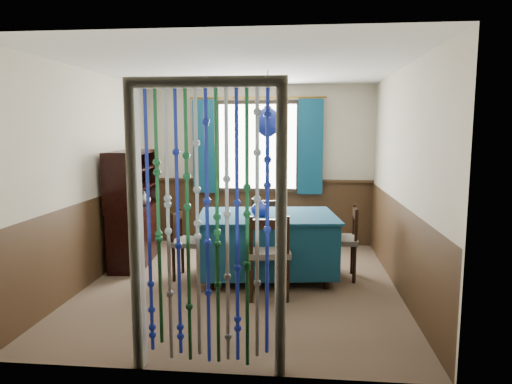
# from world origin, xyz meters

# --- Properties ---
(floor) EXTENTS (4.00, 4.00, 0.00)m
(floor) POSITION_xyz_m (0.00, 0.00, 0.00)
(floor) COLOR brown
(floor) RESTS_ON ground
(ceiling) EXTENTS (4.00, 4.00, 0.00)m
(ceiling) POSITION_xyz_m (0.00, 0.00, 2.50)
(ceiling) COLOR silver
(ceiling) RESTS_ON ground
(wall_back) EXTENTS (3.60, 0.00, 3.60)m
(wall_back) POSITION_xyz_m (0.00, 2.00, 1.25)
(wall_back) COLOR #BDB39A
(wall_back) RESTS_ON ground
(wall_front) EXTENTS (3.60, 0.00, 3.60)m
(wall_front) POSITION_xyz_m (0.00, -2.00, 1.25)
(wall_front) COLOR #BDB39A
(wall_front) RESTS_ON ground
(wall_left) EXTENTS (0.00, 4.00, 4.00)m
(wall_left) POSITION_xyz_m (-1.80, 0.00, 1.25)
(wall_left) COLOR #BDB39A
(wall_left) RESTS_ON ground
(wall_right) EXTENTS (0.00, 4.00, 4.00)m
(wall_right) POSITION_xyz_m (1.80, 0.00, 1.25)
(wall_right) COLOR #BDB39A
(wall_right) RESTS_ON ground
(wainscot_back) EXTENTS (3.60, 0.00, 3.60)m
(wainscot_back) POSITION_xyz_m (0.00, 1.99, 0.50)
(wainscot_back) COLOR #3A2616
(wainscot_back) RESTS_ON ground
(wainscot_front) EXTENTS (3.60, 0.00, 3.60)m
(wainscot_front) POSITION_xyz_m (0.00, -1.99, 0.50)
(wainscot_front) COLOR #3A2616
(wainscot_front) RESTS_ON ground
(wainscot_left) EXTENTS (0.00, 4.00, 4.00)m
(wainscot_left) POSITION_xyz_m (-1.79, 0.00, 0.50)
(wainscot_left) COLOR #3A2616
(wainscot_left) RESTS_ON ground
(wainscot_right) EXTENTS (0.00, 4.00, 4.00)m
(wainscot_right) POSITION_xyz_m (1.79, 0.00, 0.50)
(wainscot_right) COLOR #3A2616
(wainscot_right) RESTS_ON ground
(window) EXTENTS (1.32, 0.12, 1.42)m
(window) POSITION_xyz_m (0.00, 1.95, 1.55)
(window) COLOR black
(window) RESTS_ON wall_back
(doorway) EXTENTS (1.16, 0.12, 2.18)m
(doorway) POSITION_xyz_m (0.00, -1.94, 1.05)
(doorway) COLOR silver
(doorway) RESTS_ON ground
(dining_table) EXTENTS (1.77, 1.33, 0.79)m
(dining_table) POSITION_xyz_m (0.28, 0.26, 0.46)
(dining_table) COLOR navy
(dining_table) RESTS_ON floor
(chair_near) EXTENTS (0.51, 0.49, 0.93)m
(chair_near) POSITION_xyz_m (0.34, -0.40, 0.49)
(chair_near) COLOR black
(chair_near) RESTS_ON floor
(chair_far) EXTENTS (0.48, 0.46, 0.85)m
(chair_far) POSITION_xyz_m (0.20, 1.00, 0.46)
(chair_far) COLOR black
(chair_far) RESTS_ON floor
(chair_left) EXTENTS (0.42, 0.44, 0.84)m
(chair_left) POSITION_xyz_m (-0.69, 0.18, 0.45)
(chair_left) COLOR black
(chair_left) RESTS_ON floor
(chair_right) EXTENTS (0.44, 0.46, 0.89)m
(chair_right) POSITION_xyz_m (1.19, 0.36, 0.47)
(chair_right) COLOR black
(chair_right) RESTS_ON floor
(sideboard) EXTENTS (0.51, 1.20, 1.53)m
(sideboard) POSITION_xyz_m (-1.58, 0.73, 0.55)
(sideboard) COLOR black
(sideboard) RESTS_ON floor
(pendant_lamp) EXTENTS (0.28, 0.28, 0.77)m
(pendant_lamp) POSITION_xyz_m (0.28, 0.26, 1.90)
(pendant_lamp) COLOR olive
(pendant_lamp) RESTS_ON ceiling
(vase_table) EXTENTS (0.25, 0.25, 0.20)m
(vase_table) POSITION_xyz_m (0.20, 0.15, 0.89)
(vase_table) COLOR navy
(vase_table) RESTS_ON dining_table
(bowl_shelf) EXTENTS (0.22, 0.22, 0.05)m
(bowl_shelf) POSITION_xyz_m (-1.52, 0.50, 1.07)
(bowl_shelf) COLOR beige
(bowl_shelf) RESTS_ON sideboard
(vase_sideboard) EXTENTS (0.24, 0.24, 0.20)m
(vase_sideboard) POSITION_xyz_m (-1.52, 1.01, 0.87)
(vase_sideboard) COLOR beige
(vase_sideboard) RESTS_ON sideboard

